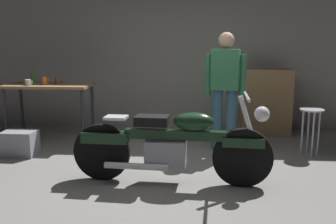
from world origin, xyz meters
TOP-DOWN VIEW (x-y plane):
  - ground_plane at (0.00, 0.00)m, footprint 12.00×12.00m
  - back_wall at (0.00, 2.80)m, footprint 8.00×0.12m
  - workbench at (-1.86, 1.52)m, footprint 1.30×0.64m
  - motorcycle at (0.14, -0.08)m, footprint 2.19×0.60m
  - person_standing at (0.80, 1.23)m, footprint 0.56×0.29m
  - shop_stool at (1.97, 1.12)m, footprint 0.32×0.32m
  - wooden_dresser at (1.57, 2.30)m, footprint 0.80×0.47m
  - storage_bin at (-2.01, 0.77)m, footprint 0.44×0.32m
  - mug_white_ceramic at (-2.11, 1.36)m, footprint 0.11×0.08m
  - mug_brown_stoneware at (-1.76, 1.61)m, footprint 0.12×0.09m
  - mug_orange_travel at (-1.90, 1.47)m, footprint 0.11×0.07m
  - bottle at (-2.18, 1.70)m, footprint 0.06×0.06m

SIDE VIEW (x-z plane):
  - ground_plane at x=0.00m, z-range 0.00..0.00m
  - storage_bin at x=-2.01m, z-range 0.00..0.34m
  - motorcycle at x=0.14m, z-range -0.05..0.95m
  - shop_stool at x=1.97m, z-range 0.18..0.82m
  - wooden_dresser at x=1.57m, z-range 0.00..1.10m
  - workbench at x=-1.86m, z-range 0.34..1.24m
  - person_standing at x=0.80m, z-range 0.09..1.76m
  - mug_white_ceramic at x=-2.11m, z-range 0.90..0.99m
  - mug_brown_stoneware at x=-1.76m, z-range 0.90..1.00m
  - mug_orange_travel at x=-1.90m, z-range 0.90..1.01m
  - bottle at x=-2.18m, z-range 0.88..1.12m
  - back_wall at x=0.00m, z-range 0.00..3.10m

